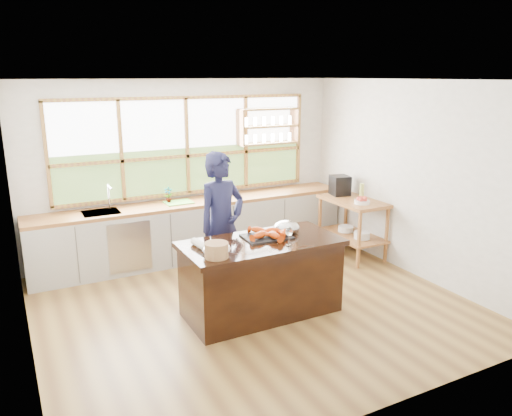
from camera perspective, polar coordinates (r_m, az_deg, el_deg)
ground_plane at (r=6.27m, az=-0.29°, el=-11.10°), size 5.00×5.00×0.00m
room_shell at (r=6.18m, az=-2.29°, el=5.63°), size 5.02×4.52×2.71m
back_counter at (r=7.75m, az=-6.99°, el=-2.40°), size 4.90×0.63×0.90m
right_shelf_unit at (r=7.88m, az=11.00°, el=-1.14°), size 0.62×1.10×0.90m
island at (r=5.92m, az=0.60°, el=-7.90°), size 1.85×0.90×0.90m
cook at (r=6.25m, az=-3.94°, el=-2.02°), size 0.77×0.61×1.86m
potted_plant at (r=7.54m, az=-9.99°, el=1.47°), size 0.15×0.13×0.25m
cutting_board at (r=7.55m, az=-8.84°, el=0.64°), size 0.41×0.31×0.01m
espresso_machine at (r=8.04m, az=9.57°, el=2.57°), size 0.33×0.34×0.31m
wine_bottle at (r=7.71m, az=11.99°, el=1.77°), size 0.08×0.08×0.27m
fruit_bowl at (r=7.57m, az=12.02°, el=0.81°), size 0.23×0.23×0.11m
slate_board at (r=5.89m, az=1.24°, el=-3.29°), size 0.57×0.43×0.02m
lobster_pile at (r=5.86m, az=1.57°, el=-2.88°), size 0.52×0.48×0.08m
mixing_bowl_left at (r=5.31m, az=-4.49°, el=-4.77°), size 0.31×0.31×0.15m
mixing_bowl_right at (r=6.07m, az=3.53°, el=-2.19°), size 0.32×0.32×0.15m
wine_glass at (r=5.56m, az=3.81°, el=-2.78°), size 0.08×0.08×0.22m
wicker_basket at (r=5.25m, az=-4.54°, el=-4.83°), size 0.25×0.25×0.16m
parchment_roll at (r=5.56m, az=-6.43°, el=-4.16°), size 0.11×0.31×0.08m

